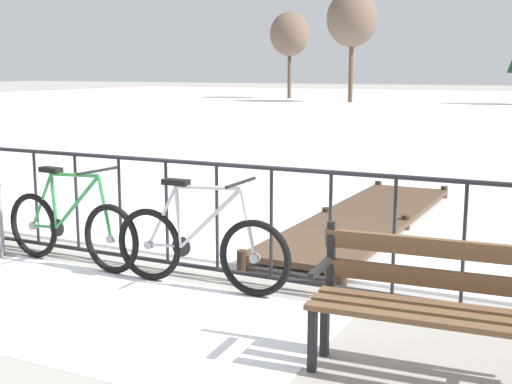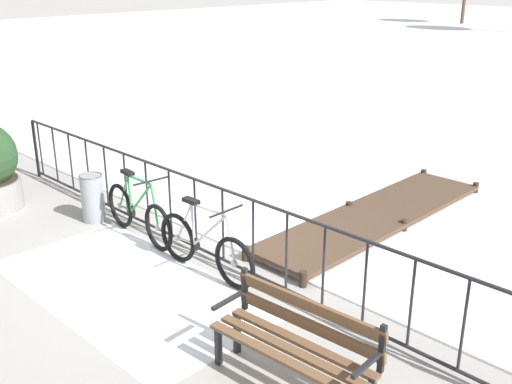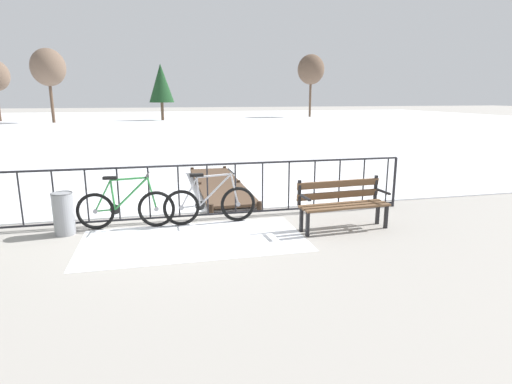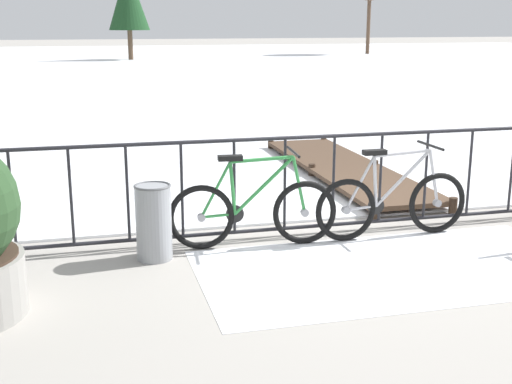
{
  "view_description": "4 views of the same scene",
  "coord_description": "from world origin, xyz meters",
  "px_view_note": "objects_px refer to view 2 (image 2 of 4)",
  "views": [
    {
      "loc": [
        3.52,
        -5.2,
        1.88
      ],
      "look_at": [
        0.77,
        0.32,
        0.77
      ],
      "focal_mm": 47.8,
      "sensor_mm": 36.0,
      "label": 1
    },
    {
      "loc": [
        5.76,
        -4.67,
        3.61
      ],
      "look_at": [
        0.73,
        0.4,
        0.96
      ],
      "focal_mm": 42.43,
      "sensor_mm": 36.0,
      "label": 2
    },
    {
      "loc": [
        -0.34,
        -7.73,
        2.31
      ],
      "look_at": [
        1.43,
        -0.26,
        0.53
      ],
      "focal_mm": 29.27,
      "sensor_mm": 36.0,
      "label": 3
    },
    {
      "loc": [
        -2.52,
        -6.56,
        2.22
      ],
      "look_at": [
        -0.89,
        -0.14,
        0.53
      ],
      "focal_mm": 47.37,
      "sensor_mm": 36.0,
      "label": 4
    }
  ],
  "objects_px": {
    "bicycle_near_railing": "(205,247)",
    "park_bench": "(297,338)",
    "trash_bin": "(93,197)",
    "bicycle_second": "(138,213)"
  },
  "relations": [
    {
      "from": "bicycle_near_railing",
      "to": "park_bench",
      "type": "bearing_deg",
      "value": -20.47
    },
    {
      "from": "park_bench",
      "to": "trash_bin",
      "type": "xyz_separation_m",
      "value": [
        -4.73,
        0.76,
        -0.14
      ]
    },
    {
      "from": "trash_bin",
      "to": "park_bench",
      "type": "bearing_deg",
      "value": -9.18
    },
    {
      "from": "bicycle_second",
      "to": "park_bench",
      "type": "height_order",
      "value": "bicycle_second"
    },
    {
      "from": "bicycle_second",
      "to": "trash_bin",
      "type": "xyz_separation_m",
      "value": [
        -1.0,
        -0.12,
        0.0
      ]
    },
    {
      "from": "bicycle_second",
      "to": "park_bench",
      "type": "bearing_deg",
      "value": -13.39
    },
    {
      "from": "bicycle_near_railing",
      "to": "park_bench",
      "type": "height_order",
      "value": "bicycle_near_railing"
    },
    {
      "from": "bicycle_second",
      "to": "trash_bin",
      "type": "height_order",
      "value": "bicycle_second"
    },
    {
      "from": "bicycle_near_railing",
      "to": "trash_bin",
      "type": "bearing_deg",
      "value": -178.36
    },
    {
      "from": "park_bench",
      "to": "trash_bin",
      "type": "relative_size",
      "value": 2.23
    }
  ]
}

